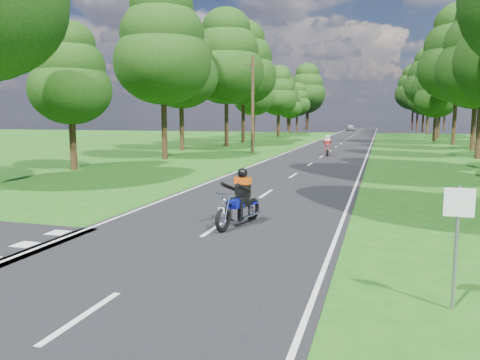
% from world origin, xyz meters
% --- Properties ---
extents(ground, '(160.00, 160.00, 0.00)m').
position_xyz_m(ground, '(0.00, 0.00, 0.00)').
color(ground, '#184F12').
rests_on(ground, ground).
extents(main_road, '(7.00, 140.00, 0.02)m').
position_xyz_m(main_road, '(0.00, 50.00, 0.01)').
color(main_road, black).
rests_on(main_road, ground).
extents(road_markings, '(7.40, 140.00, 0.01)m').
position_xyz_m(road_markings, '(-0.14, 48.13, 0.02)').
color(road_markings, silver).
rests_on(road_markings, main_road).
extents(treeline, '(40.00, 115.35, 14.78)m').
position_xyz_m(treeline, '(1.43, 60.06, 8.25)').
color(treeline, black).
rests_on(treeline, ground).
extents(telegraph_pole, '(1.20, 0.26, 8.00)m').
position_xyz_m(telegraph_pole, '(-6.00, 28.00, 4.07)').
color(telegraph_pole, '#382616').
rests_on(telegraph_pole, ground).
extents(road_sign, '(0.45, 0.07, 2.00)m').
position_xyz_m(road_sign, '(5.50, -2.01, 1.34)').
color(road_sign, slate).
rests_on(road_sign, ground).
extents(rider_near_blue, '(1.10, 2.05, 1.62)m').
position_xyz_m(rider_near_blue, '(0.56, 2.43, 0.83)').
color(rider_near_blue, '#0D1297').
rests_on(rider_near_blue, main_road).
extents(rider_far_red, '(0.84, 1.98, 1.60)m').
position_xyz_m(rider_far_red, '(0.31, 27.05, 0.82)').
color(rider_far_red, '#AC0D1B').
rests_on(rider_far_red, main_road).
extents(distant_car, '(2.18, 4.16, 1.35)m').
position_xyz_m(distant_car, '(-1.98, 92.13, 0.70)').
color(distant_car, '#BABCC2').
rests_on(distant_car, main_road).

